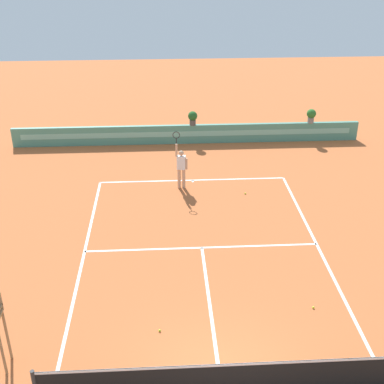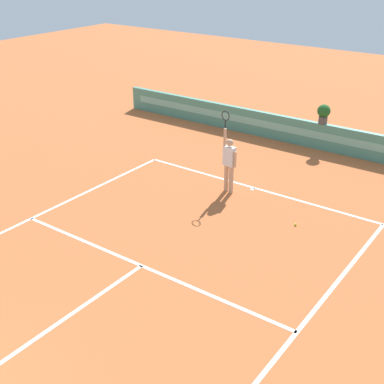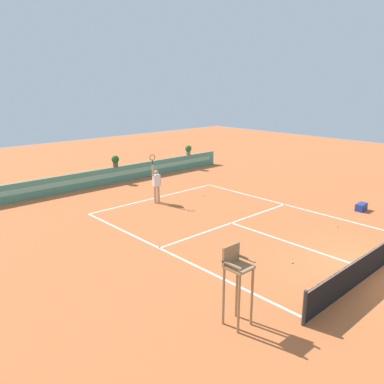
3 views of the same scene
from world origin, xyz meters
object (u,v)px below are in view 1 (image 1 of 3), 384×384
Objects in this scene: potted_plant_far_right at (311,115)px; tennis_ball_near_baseline at (245,193)px; tennis_ball_mid_court at (160,331)px; tennis_player at (181,166)px; tennis_ball_by_sideline at (313,307)px; potted_plant_centre at (193,117)px.

tennis_ball_near_baseline is at bearing -125.72° from potted_plant_far_right.
potted_plant_far_right is (7.95, 14.16, 1.38)m from tennis_ball_mid_court.
tennis_player is 9.03m from tennis_ball_by_sideline.
tennis_player is at bearing 83.80° from tennis_ball_mid_court.
tennis_ball_near_baseline is at bearing 65.92° from tennis_ball_mid_court.
potted_plant_centre is (-6.18, 0.00, 0.00)m from potted_plant_far_right.
tennis_player reaches higher than tennis_ball_near_baseline.
potted_plant_far_right is 1.00× the size of potted_plant_centre.
potted_plant_far_right is 6.18m from potted_plant_centre.
tennis_player is at bearing 164.05° from tennis_ball_near_baseline.
tennis_ball_mid_court is at bearing -96.20° from tennis_player.
potted_plant_far_right is (4.30, 5.98, 1.38)m from tennis_ball_near_baseline.
tennis_ball_near_baseline is (2.68, -0.77, -1.02)m from tennis_player.
tennis_ball_near_baseline is at bearing -72.56° from potted_plant_centre.
tennis_ball_by_sideline is 13.79m from potted_plant_centre.
tennis_ball_mid_court is 0.09× the size of potted_plant_far_right.
tennis_ball_near_baseline is at bearing -15.95° from tennis_player.
tennis_player is 8.72m from potted_plant_far_right.
tennis_ball_by_sideline is (4.56, 0.72, 0.00)m from tennis_ball_mid_court.
potted_plant_far_right is at bearing 0.00° from potted_plant_centre.
potted_plant_far_right reaches higher than tennis_ball_by_sideline.
potted_plant_far_right is at bearing 75.81° from tennis_ball_by_sideline.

